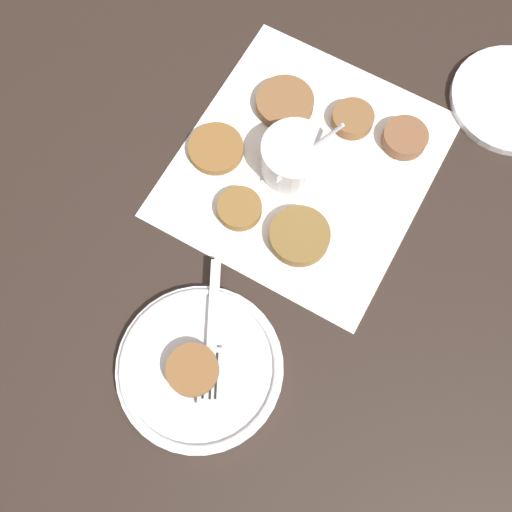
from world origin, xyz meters
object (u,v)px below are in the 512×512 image
sauce_bowl (294,158)px  serving_plate (200,368)px  extra_saucer (512,100)px  fork (212,346)px  fritter_on_plate (193,370)px

sauce_bowl → serving_plate: size_ratio=0.48×
sauce_bowl → extra_saucer: 0.32m
fork → extra_saucer: fork is taller
fritter_on_plate → fork: (-0.03, 0.01, -0.01)m
sauce_bowl → serving_plate: 0.29m
serving_plate → fritter_on_plate: bearing=-23.3°
fork → extra_saucer: bearing=158.3°
extra_saucer → serving_plate: bearing=-20.9°
fork → fritter_on_plate: bearing=-8.2°
fritter_on_plate → extra_saucer: fritter_on_plate is taller
sauce_bowl → fritter_on_plate: (0.30, 0.02, 0.00)m
serving_plate → extra_saucer: (-0.52, 0.20, -0.00)m
fritter_on_plate → extra_saucer: bearing=159.1°
sauce_bowl → fork: bearing=5.4°
fritter_on_plate → fork: 0.04m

